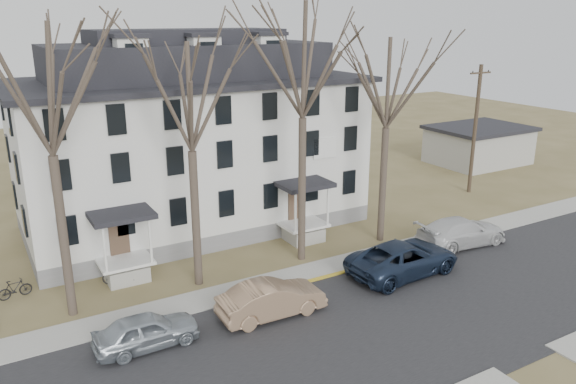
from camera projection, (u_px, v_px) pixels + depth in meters
ground at (408, 351)px, 22.30m from camera, size 120.00×120.00×0.00m
main_road at (376, 328)px, 23.96m from camera, size 120.00×10.00×0.04m
far_sidewalk at (303, 275)px, 28.91m from camera, size 120.00×2.00×0.08m
yellow_curb at (390, 261)px, 30.56m from camera, size 14.00×0.25×0.06m
boarding_house at (192, 141)px, 34.58m from camera, size 20.80×12.36×12.05m
distant_building at (478, 145)px, 50.76m from camera, size 8.50×6.50×3.35m
tree_far_left at (43, 80)px, 22.06m from camera, size 8.40×8.40×13.72m
tree_mid_left at (189, 90)px, 25.15m from camera, size 7.80×7.80×12.74m
tree_center at (303, 52)px, 27.57m from camera, size 9.00×9.00×14.70m
tree_mid_right at (389, 77)px, 30.65m from camera, size 7.80×7.80×12.74m
utility_pole_far at (475, 128)px, 41.26m from camera, size 2.00×0.28×9.50m
car_silver at (147, 332)px, 22.37m from camera, size 4.21×1.71×1.43m
car_tan at (272, 300)px, 24.70m from camera, size 4.88×1.80×1.59m
car_navy at (403, 259)px, 28.75m from camera, size 6.32×3.16×1.72m
car_white at (461, 232)px, 32.44m from camera, size 5.76×2.72×1.63m
bicycle_left at (118, 277)px, 27.68m from camera, size 1.66×1.34×0.85m
bicycle_right at (15, 290)px, 26.37m from camera, size 1.58×0.65×0.92m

